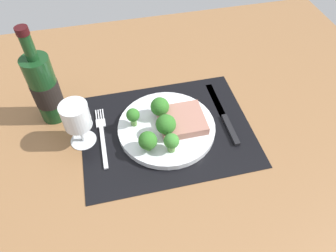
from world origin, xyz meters
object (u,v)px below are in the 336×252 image
at_px(fork, 102,136).
at_px(wine_bottle, 45,88).
at_px(steak, 181,120).
at_px(wine_glass, 76,118).
at_px(knife, 224,117).
at_px(plate, 167,128).

relative_size(fork, wine_bottle, 0.73).
bearing_deg(fork, steak, -2.93).
bearing_deg(fork, wine_glass, 179.35).
relative_size(knife, wine_glass, 1.88).
relative_size(steak, fork, 0.59).
bearing_deg(fork, wine_bottle, 138.36).
bearing_deg(knife, fork, 176.15).
bearing_deg(steak, wine_bottle, 159.75).
distance_m(fork, wine_bottle, 0.18).
relative_size(steak, knife, 0.49).
bearing_deg(steak, knife, 1.57).
distance_m(plate, knife, 0.16).
distance_m(plate, wine_bottle, 0.31).
bearing_deg(plate, knife, 1.93).
xyz_separation_m(plate, wine_bottle, (-0.28, 0.12, 0.09)).
bearing_deg(steak, wine_glass, 176.97).
bearing_deg(wine_bottle, fork, -42.18).
xyz_separation_m(steak, wine_bottle, (-0.32, 0.12, 0.07)).
xyz_separation_m(steak, wine_glass, (-0.25, 0.01, 0.05)).
bearing_deg(wine_glass, fork, -1.18).
xyz_separation_m(plate, knife, (0.16, 0.01, -0.00)).
distance_m(plate, steak, 0.04).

